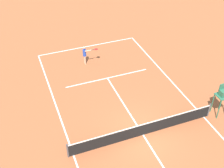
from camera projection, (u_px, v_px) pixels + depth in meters
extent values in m
plane|color=#AD5933|center=(143.00, 135.00, 18.72)|extent=(60.00, 60.00, 0.00)
cube|color=white|center=(87.00, 46.00, 27.43)|extent=(9.03, 0.10, 0.01)
cube|color=white|center=(204.00, 117.00, 20.00)|extent=(0.10, 23.52, 0.01)
cube|color=white|center=(74.00, 155.00, 17.43)|extent=(0.10, 23.52, 0.01)
cube|color=white|center=(107.00, 78.00, 23.51)|extent=(6.77, 0.10, 0.01)
cube|color=white|center=(143.00, 135.00, 18.72)|extent=(0.10, 12.94, 0.01)
cylinder|color=#4C4C51|center=(209.00, 110.00, 19.77)|extent=(0.10, 0.10, 1.07)
cylinder|color=#4C4C51|center=(68.00, 151.00, 17.02)|extent=(0.10, 0.10, 1.07)
cube|color=black|center=(143.00, 130.00, 18.44)|extent=(9.63, 0.03, 0.91)
cube|color=white|center=(144.00, 124.00, 18.16)|extent=(9.63, 0.04, 0.06)
cylinder|color=#D8A884|center=(85.00, 59.00, 25.01)|extent=(0.12, 0.12, 0.77)
cylinder|color=#D8A884|center=(85.00, 60.00, 24.86)|extent=(0.12, 0.12, 0.77)
cylinder|color=#2647B7|center=(84.00, 53.00, 24.52)|extent=(0.28, 0.28, 0.60)
sphere|color=#D8A884|center=(84.00, 48.00, 24.23)|extent=(0.22, 0.22, 0.22)
cylinder|color=#D8A884|center=(84.00, 51.00, 24.64)|extent=(0.09, 0.09, 0.54)
cylinder|color=#D8A884|center=(88.00, 51.00, 24.31)|extent=(0.54, 0.10, 0.09)
cylinder|color=black|center=(93.00, 50.00, 24.42)|extent=(0.26, 0.04, 0.04)
ellipsoid|color=red|center=(96.00, 49.00, 24.50)|extent=(0.33, 0.29, 0.04)
sphere|color=#CCE033|center=(117.00, 76.00, 23.64)|extent=(0.07, 0.07, 0.07)
cylinder|color=#2D6B4C|center=(219.00, 109.00, 19.45)|extent=(0.07, 0.07, 1.55)
cylinder|color=#2D6B4C|center=(221.00, 100.00, 20.16)|extent=(0.07, 0.07, 1.55)
cylinder|color=#2D6B4C|center=(212.00, 103.00, 19.96)|extent=(0.07, 0.07, 1.55)
cube|color=#2D6B4C|center=(223.00, 96.00, 19.32)|extent=(0.80, 0.80, 0.06)
cube|color=#2D6B4C|center=(223.00, 93.00, 19.18)|extent=(0.50, 0.44, 0.40)
cube|color=#2D6B4C|center=(223.00, 87.00, 19.11)|extent=(0.50, 0.06, 0.50)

